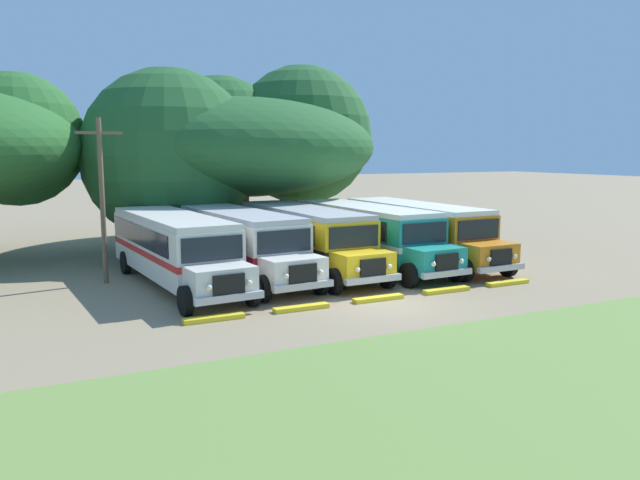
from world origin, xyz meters
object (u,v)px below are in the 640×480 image
utility_pole (102,196)px  parked_bus_slot_0 (174,246)px  parked_bus_slot_2 (305,235)px  parked_bus_slot_3 (367,232)px  broad_shade_tree (236,145)px  parked_bus_slot_1 (238,240)px  parked_bus_slot_4 (418,229)px

utility_pole → parked_bus_slot_0: bearing=-30.8°
parked_bus_slot_2 → utility_pole: 8.84m
parked_bus_slot_2 → utility_pole: (-8.55, 0.99, 2.00)m
parked_bus_slot_0 → parked_bus_slot_3: same height
parked_bus_slot_2 → broad_shade_tree: (0.09, 9.84, 4.14)m
parked_bus_slot_3 → parked_bus_slot_1: bearing=-95.6°
parked_bus_slot_4 → broad_shade_tree: bearing=-151.3°
parked_bus_slot_0 → parked_bus_slot_3: bearing=86.9°
parked_bus_slot_1 → broad_shade_tree: 11.10m
broad_shade_tree → parked_bus_slot_0: bearing=-120.7°
parked_bus_slot_0 → parked_bus_slot_2: bearing=90.4°
parked_bus_slot_2 → utility_pole: utility_pole is taller
broad_shade_tree → utility_pole: bearing=-134.3°
parked_bus_slot_0 → broad_shade_tree: bearing=144.9°
parked_bus_slot_0 → utility_pole: bearing=-125.2°
parked_bus_slot_1 → parked_bus_slot_3: size_ratio=1.01×
parked_bus_slot_1 → utility_pole: 5.83m
parked_bus_slot_1 → parked_bus_slot_4: (9.06, -0.43, 0.00)m
parked_bus_slot_3 → parked_bus_slot_4: size_ratio=1.00×
parked_bus_slot_1 → parked_bus_slot_2: 3.15m
parked_bus_slot_1 → broad_shade_tree: bearing=157.1°
parked_bus_slot_0 → utility_pole: (-2.50, 1.49, 2.00)m
utility_pole → parked_bus_slot_1: bearing=-9.6°
parked_bus_slot_3 → parked_bus_slot_0: bearing=-91.0°
parked_bus_slot_1 → parked_bus_slot_2: (3.15, -0.07, 0.00)m
parked_bus_slot_3 → parked_bus_slot_4: (2.82, -0.07, 0.00)m
parked_bus_slot_1 → parked_bus_slot_3: 6.25m
parked_bus_slot_1 → parked_bus_slot_3: same height
parked_bus_slot_3 → parked_bus_slot_4: 2.82m
parked_bus_slot_2 → parked_bus_slot_3: same height
parked_bus_slot_0 → broad_shade_tree: (6.15, 10.34, 4.14)m
parked_bus_slot_2 → broad_shade_tree: bearing=178.1°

